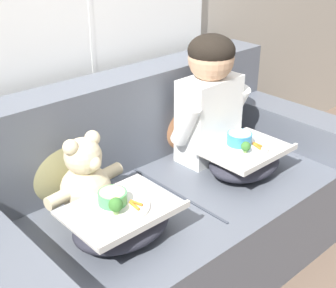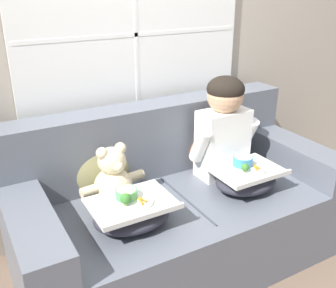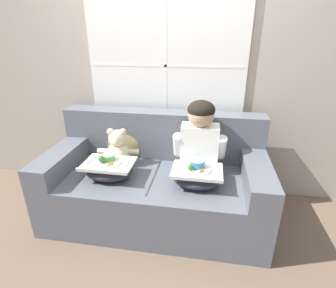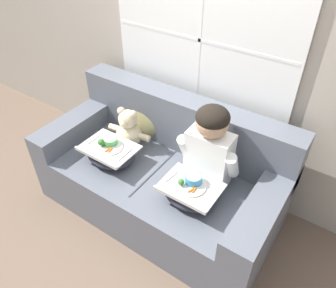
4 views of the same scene
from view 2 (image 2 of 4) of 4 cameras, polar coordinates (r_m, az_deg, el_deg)
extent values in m
plane|color=brown|center=(2.66, 1.69, -16.21)|extent=(14.00, 14.00, 0.00)
cube|color=#A89E8E|center=(2.63, -5.13, 14.58)|extent=(8.00, 0.05, 2.60)
cube|color=white|center=(2.59, -4.75, 15.57)|extent=(1.56, 0.02, 1.34)
cube|color=black|center=(2.59, -4.81, 15.58)|extent=(1.51, 0.01, 1.29)
cube|color=white|center=(2.58, -4.71, 15.56)|extent=(0.02, 0.02, 1.29)
cube|color=white|center=(2.58, -4.71, 15.56)|extent=(1.51, 0.02, 0.02)
cube|color=#565B66|center=(2.52, 1.75, -12.05)|extent=(1.97, 0.96, 0.47)
cube|color=#565B66|center=(2.58, -2.40, 0.78)|extent=(1.97, 0.22, 0.47)
cube|color=#565B66|center=(2.09, -19.52, -10.77)|extent=(0.22, 0.96, 0.19)
cube|color=#565B66|center=(2.86, 17.03, -1.06)|extent=(0.22, 0.96, 0.19)
cube|color=#3D424C|center=(2.37, 2.07, -7.57)|extent=(0.01, 0.70, 0.01)
ellipsoid|color=#B2754C|center=(2.72, 5.52, 0.58)|extent=(0.37, 0.18, 0.38)
ellipsoid|color=#898456|center=(2.40, -9.69, -2.86)|extent=(0.39, 0.19, 0.40)
cube|color=white|center=(2.57, 7.91, 0.14)|extent=(0.33, 0.19, 0.44)
sphere|color=tan|center=(2.46, 8.31, 7.00)|extent=(0.23, 0.23, 0.23)
ellipsoid|color=black|center=(2.45, 8.37, 7.90)|extent=(0.23, 0.23, 0.16)
cylinder|color=white|center=(2.44, 4.71, -0.16)|extent=(0.09, 0.18, 0.24)
cylinder|color=white|center=(2.66, 11.41, 1.49)|extent=(0.09, 0.18, 0.24)
sphere|color=beige|center=(2.27, -7.92, -6.13)|extent=(0.22, 0.22, 0.22)
sphere|color=beige|center=(2.20, -8.15, -2.45)|extent=(0.16, 0.16, 0.16)
sphere|color=beige|center=(2.15, -9.58, -1.33)|extent=(0.07, 0.07, 0.07)
sphere|color=beige|center=(2.20, -6.94, -0.61)|extent=(0.07, 0.07, 0.07)
sphere|color=beige|center=(2.15, -7.23, -3.29)|extent=(0.06, 0.06, 0.06)
sphere|color=black|center=(2.13, -7.02, -3.35)|extent=(0.02, 0.02, 0.02)
cylinder|color=beige|center=(2.21, -11.18, -6.64)|extent=(0.12, 0.07, 0.06)
cylinder|color=beige|center=(2.33, -4.90, -4.68)|extent=(0.12, 0.07, 0.06)
cylinder|color=beige|center=(2.21, -7.53, -9.50)|extent=(0.07, 0.11, 0.06)
cylinder|color=beige|center=(2.25, -5.30, -8.72)|extent=(0.07, 0.11, 0.06)
ellipsoid|color=#2D2D38|center=(2.46, 11.23, -5.21)|extent=(0.40, 0.31, 0.13)
cube|color=beige|center=(2.43, 11.36, -3.74)|extent=(0.42, 0.32, 0.01)
cube|color=beige|center=(2.32, 13.82, -4.88)|extent=(0.42, 0.02, 0.02)
cylinder|color=white|center=(2.42, 11.38, -3.49)|extent=(0.22, 0.22, 0.01)
cylinder|color=#3889C1|center=(2.44, 10.81, -2.41)|extent=(0.12, 0.12, 0.06)
cylinder|color=#E5D189|center=(2.42, 10.85, -1.88)|extent=(0.11, 0.11, 0.01)
sphere|color=#38702D|center=(2.35, 11.11, -3.32)|extent=(0.05, 0.05, 0.05)
cylinder|color=#7A9E56|center=(2.36, 11.07, -3.86)|extent=(0.02, 0.02, 0.02)
cylinder|color=orange|center=(2.41, 12.64, -3.46)|extent=(0.03, 0.06, 0.01)
cylinder|color=orange|center=(2.43, 12.80, -3.28)|extent=(0.01, 0.05, 0.01)
cube|color=silver|center=(2.33, 8.32, -4.45)|extent=(0.03, 0.14, 0.01)
ellipsoid|color=#2D2D38|center=(2.10, -5.22, -10.18)|extent=(0.42, 0.32, 0.13)
cube|color=beige|center=(2.06, -5.29, -8.54)|extent=(0.44, 0.33, 0.01)
cube|color=beige|center=(1.93, -3.33, -10.33)|extent=(0.44, 0.02, 0.02)
cylinder|color=white|center=(2.06, -5.30, -8.26)|extent=(0.23, 0.23, 0.01)
cylinder|color=#4CAD60|center=(2.06, -6.07, -7.16)|extent=(0.12, 0.12, 0.05)
cylinder|color=#E5D189|center=(2.05, -6.10, -6.65)|extent=(0.10, 0.10, 0.01)
sphere|color=#38702D|center=(1.99, -6.19, -7.89)|extent=(0.06, 0.06, 0.06)
cylinder|color=#7A9E56|center=(2.01, -6.15, -8.61)|extent=(0.02, 0.02, 0.03)
cylinder|color=orange|center=(2.02, -3.96, -8.33)|extent=(0.02, 0.06, 0.01)
cylinder|color=orange|center=(2.04, -3.62, -8.08)|extent=(0.03, 0.06, 0.01)
cube|color=silver|center=(2.00, -9.77, -9.47)|extent=(0.02, 0.14, 0.01)
cube|color=silver|center=(2.12, -1.09, -7.16)|extent=(0.01, 0.17, 0.01)
camera|label=1|loc=(0.41, -58.90, 7.24)|focal=50.00mm
camera|label=3|loc=(1.57, 72.02, 6.38)|focal=28.00mm
camera|label=4|loc=(2.32, 62.91, 26.86)|focal=35.00mm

